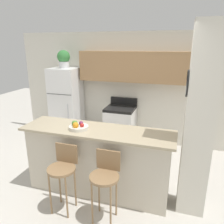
# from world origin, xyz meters

# --- Properties ---
(ground_plane) EXTENTS (14.00, 14.00, 0.00)m
(ground_plane) POSITION_xyz_m (0.00, 0.00, 0.00)
(ground_plane) COLOR beige
(wall_back) EXTENTS (5.60, 0.38, 2.55)m
(wall_back) POSITION_xyz_m (0.10, 2.06, 1.49)
(wall_back) COLOR silver
(wall_back) RESTS_ON ground_plane
(pillar_right) EXTENTS (0.38, 0.34, 2.55)m
(pillar_right) POSITION_xyz_m (1.39, 0.04, 1.28)
(pillar_right) COLOR silver
(pillar_right) RESTS_ON ground_plane
(counter_bar) EXTENTS (2.30, 0.64, 1.06)m
(counter_bar) POSITION_xyz_m (0.00, 0.00, 0.54)
(counter_bar) COLOR beige
(counter_bar) RESTS_ON ground_plane
(refrigerator) EXTENTS (0.66, 0.65, 1.75)m
(refrigerator) POSITION_xyz_m (-1.49, 1.77, 0.87)
(refrigerator) COLOR white
(refrigerator) RESTS_ON ground_plane
(stove_range) EXTENTS (0.64, 0.63, 1.07)m
(stove_range) POSITION_xyz_m (-0.13, 1.78, 0.46)
(stove_range) COLOR white
(stove_range) RESTS_ON ground_plane
(bar_stool_left) EXTENTS (0.38, 0.38, 0.96)m
(bar_stool_left) POSITION_xyz_m (-0.31, -0.51, 0.64)
(bar_stool_left) COLOR olive
(bar_stool_left) RESTS_ON ground_plane
(bar_stool_right) EXTENTS (0.38, 0.38, 0.96)m
(bar_stool_right) POSITION_xyz_m (0.31, -0.51, 0.64)
(bar_stool_right) COLOR olive
(bar_stool_right) RESTS_ON ground_plane
(potted_plant_on_fridge) EXTENTS (0.29, 0.29, 0.41)m
(potted_plant_on_fridge) POSITION_xyz_m (-1.49, 1.77, 1.96)
(potted_plant_on_fridge) COLOR silver
(potted_plant_on_fridge) RESTS_ON refrigerator
(fruit_bowl) EXTENTS (0.29, 0.29, 0.12)m
(fruit_bowl) POSITION_xyz_m (-0.27, -0.07, 1.10)
(fruit_bowl) COLOR silver
(fruit_bowl) RESTS_ON counter_bar
(trash_bin) EXTENTS (0.28, 0.28, 0.38)m
(trash_bin) POSITION_xyz_m (-0.94, 1.55, 0.19)
(trash_bin) COLOR #59595B
(trash_bin) RESTS_ON ground_plane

